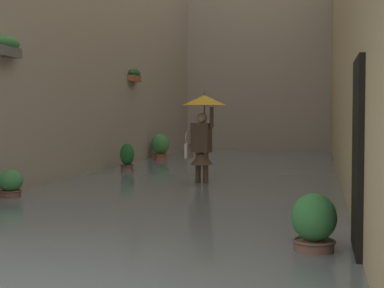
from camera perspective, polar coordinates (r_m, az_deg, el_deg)
name	(u,v)px	position (r m, az deg, el deg)	size (l,w,h in m)	color
ground_plane	(214,181)	(14.49, 2.17, -3.62)	(60.00, 60.00, 0.00)	#605B56
flood_water	(214,177)	(14.48, 2.17, -3.26)	(6.78, 26.09, 0.18)	slate
building_facade_far	(260,36)	(25.48, 6.70, 10.41)	(9.58, 1.80, 10.04)	#A89989
person_wading	(203,123)	(12.38, 1.08, 2.03)	(0.95, 0.95, 2.12)	#2D2319
potted_plant_mid_right	(160,148)	(19.36, -3.11, -0.36)	(0.60, 0.60, 1.01)	#9E563D
potted_plant_far_right	(127,159)	(15.62, -6.36, -1.51)	(0.38, 0.38, 0.88)	brown
potted_plant_near_left	(314,229)	(6.32, 11.83, -8.17)	(0.48, 0.48, 0.79)	brown
potted_plant_near_right	(11,187)	(10.70, -17.31, -4.02)	(0.44, 0.44, 0.67)	brown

